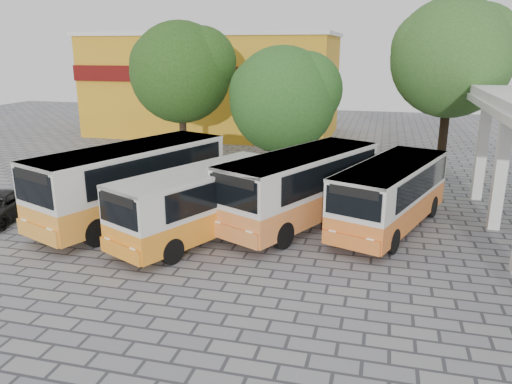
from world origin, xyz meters
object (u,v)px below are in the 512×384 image
(bus_centre_right, at_px, (301,184))
(bus_far_right, at_px, (391,191))
(bus_centre_left, at_px, (201,199))
(bus_far_left, at_px, (132,178))

(bus_centre_right, xyz_separation_m, bus_far_right, (3.62, 0.28, -0.15))
(bus_centre_left, distance_m, bus_far_right, 7.62)
(bus_centre_left, bearing_deg, bus_centre_right, 62.33)
(bus_far_left, distance_m, bus_centre_left, 3.78)
(bus_far_left, bearing_deg, bus_centre_left, 2.62)
(bus_centre_left, bearing_deg, bus_far_right, 47.51)
(bus_far_left, distance_m, bus_centre_right, 7.13)
(bus_far_left, xyz_separation_m, bus_centre_left, (3.56, -1.24, -0.28))
(bus_far_right, bearing_deg, bus_centre_left, -137.96)
(bus_far_left, distance_m, bus_far_right, 10.74)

